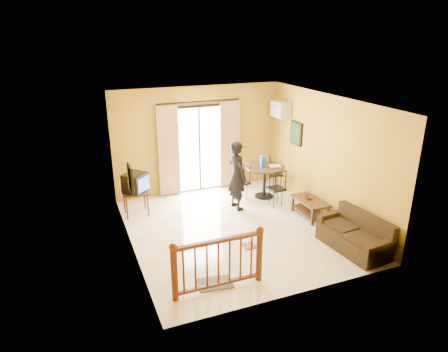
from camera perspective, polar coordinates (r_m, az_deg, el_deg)
name	(u,v)px	position (r m, az deg, el deg)	size (l,w,h in m)	color
ground	(236,228)	(8.88, 1.73, -7.49)	(5.00, 5.00, 0.00)	beige
room_shell	(237,155)	(8.23, 1.85, 3.08)	(5.00, 5.00, 5.00)	white
balcony_door	(200,148)	(10.55, -3.50, 3.98)	(2.25, 0.14, 2.46)	black
tv_table	(135,195)	(9.53, -12.56, -2.65)	(0.58, 0.48, 0.58)	black
television	(136,183)	(9.42, -12.50, -0.93)	(0.67, 0.67, 0.45)	black
picture_left	(131,179)	(7.51, -13.20, -0.39)	(0.05, 0.42, 0.52)	black
dining_table	(265,173)	(10.31, 5.84, 0.48)	(1.01, 1.01, 0.84)	black
water_jug	(263,161)	(10.17, 5.59, 2.09)	(0.16, 0.16, 0.29)	#1353B2
serving_tray	(275,166)	(10.28, 7.36, 1.43)	(0.28, 0.18, 0.02)	silver
dining_chairs	(264,197)	(10.49, 5.70, -3.06)	(1.62, 1.44, 0.95)	black
air_conditioner	(280,109)	(10.74, 8.02, 9.40)	(0.31, 0.60, 0.40)	silver
botanical_print	(296,133)	(10.36, 10.26, 6.05)	(0.05, 0.50, 0.60)	black
coffee_table	(310,205)	(9.53, 12.21, -4.11)	(0.52, 0.94, 0.42)	black
bowl	(309,197)	(9.52, 12.01, -3.02)	(0.17, 0.17, 0.05)	#4F301B
sofa	(356,236)	(8.39, 18.29, -8.20)	(0.84, 1.60, 0.74)	black
standing_person	(237,175)	(9.54, 1.87, 0.08)	(0.62, 0.40, 1.69)	black
stair_balustrade	(218,260)	(6.69, -0.80, -11.93)	(1.63, 0.13, 1.04)	#471E0F
doormat	(215,283)	(7.12, -1.28, -15.06)	(0.60, 0.40, 0.02)	#585146
sandals	(250,246)	(8.20, 3.67, -9.91)	(0.24, 0.25, 0.03)	#4F301B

